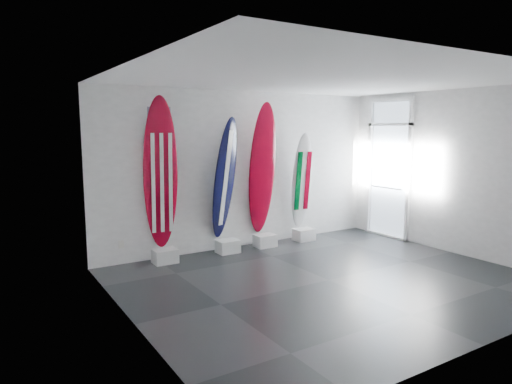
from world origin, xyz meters
TOP-DOWN VIEW (x-y plane):
  - floor at (0.00, 0.00)m, footprint 6.00×6.00m
  - ceiling at (0.00, 0.00)m, footprint 6.00×6.00m
  - wall_back at (0.00, 2.50)m, footprint 6.00×0.00m
  - wall_front at (0.00, -2.50)m, footprint 6.00×0.00m
  - wall_left at (-3.00, 0.00)m, footprint 0.00×5.00m
  - wall_right at (3.00, 0.00)m, footprint 0.00×5.00m
  - display_block_usa at (-1.79, 2.18)m, footprint 0.40×0.30m
  - surfboard_usa at (-1.79, 2.28)m, footprint 0.62×0.31m
  - display_block_navy at (-0.56, 2.18)m, footprint 0.40×0.30m
  - surfboard_navy at (-0.56, 2.28)m, footprint 0.64×0.61m
  - display_block_swiss at (0.26, 2.18)m, footprint 0.40×0.30m
  - surfboard_swiss at (0.26, 2.28)m, footprint 0.59×0.41m
  - display_block_italy at (1.22, 2.18)m, footprint 0.40×0.30m
  - surfboard_italy at (1.22, 2.28)m, footprint 0.48×0.37m
  - wall_outlet at (-2.45, 2.48)m, footprint 0.09×0.02m
  - glass_door at (2.97, 1.55)m, footprint 0.12×1.16m
  - balcony at (4.30, 1.55)m, footprint 2.80×2.20m

SIDE VIEW (x-z plane):
  - floor at x=0.00m, z-range 0.00..0.00m
  - display_block_usa at x=-1.79m, z-range 0.00..0.24m
  - display_block_navy at x=-0.56m, z-range 0.00..0.24m
  - display_block_swiss at x=0.26m, z-range 0.00..0.24m
  - display_block_italy at x=1.22m, z-range 0.00..0.24m
  - wall_outlet at x=-2.45m, z-range 0.28..0.41m
  - balcony at x=4.30m, z-range -0.10..1.10m
  - surfboard_italy at x=1.22m, z-range 0.24..2.22m
  - surfboard_navy at x=-0.56m, z-range 0.23..2.51m
  - glass_door at x=2.97m, z-range 0.00..2.85m
  - wall_back at x=0.00m, z-range -1.50..4.50m
  - wall_front at x=0.00m, z-range -1.50..4.50m
  - wall_left at x=-3.00m, z-range -1.00..4.00m
  - wall_right at x=3.00m, z-range -1.00..4.00m
  - surfboard_swiss at x=0.26m, z-range 0.24..2.79m
  - surfboard_usa at x=-1.79m, z-range 0.24..2.84m
  - ceiling at x=0.00m, z-range 3.00..3.00m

